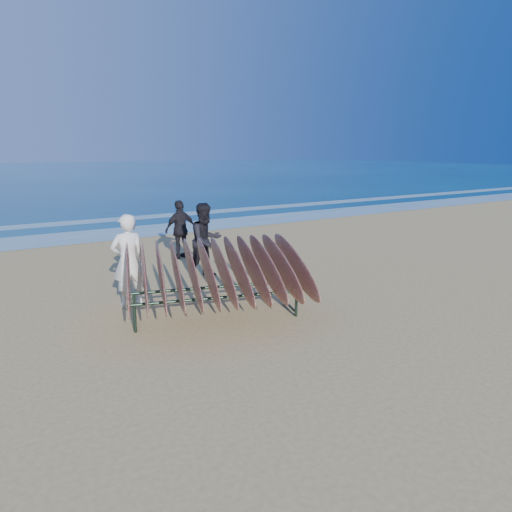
# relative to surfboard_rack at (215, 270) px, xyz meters

# --- Properties ---
(ground) EXTENTS (120.00, 120.00, 0.00)m
(ground) POSITION_rel_surfboard_rack_xyz_m (1.18, -0.30, -0.93)
(ground) COLOR tan
(ground) RESTS_ON ground
(ocean) EXTENTS (160.00, 160.00, 0.00)m
(ocean) POSITION_rel_surfboard_rack_xyz_m (1.18, 54.70, -0.92)
(ocean) COLOR navy
(ocean) RESTS_ON ground
(foam_near) EXTENTS (160.00, 160.00, 0.00)m
(foam_near) POSITION_rel_surfboard_rack_xyz_m (1.18, 9.70, -0.92)
(foam_near) COLOR white
(foam_near) RESTS_ON ground
(foam_far) EXTENTS (160.00, 160.00, 0.00)m
(foam_far) POSITION_rel_surfboard_rack_xyz_m (1.18, 13.20, -0.92)
(foam_far) COLOR white
(foam_far) RESTS_ON ground
(surfboard_rack) EXTENTS (3.80, 3.51, 1.52)m
(surfboard_rack) POSITION_rel_surfboard_rack_xyz_m (0.00, 0.00, 0.00)
(surfboard_rack) COLOR #1C2C23
(surfboard_rack) RESTS_ON ground
(person_white) EXTENTS (0.70, 0.48, 1.87)m
(person_white) POSITION_rel_surfboard_rack_xyz_m (-1.16, 1.56, 0.01)
(person_white) COLOR silver
(person_white) RESTS_ON ground
(person_dark_a) EXTENTS (1.01, 0.86, 1.83)m
(person_dark_a) POSITION_rel_surfboard_rack_xyz_m (1.06, 2.65, -0.01)
(person_dark_a) COLOR black
(person_dark_a) RESTS_ON ground
(person_dark_b) EXTENTS (1.03, 0.55, 1.68)m
(person_dark_b) POSITION_rel_surfboard_rack_xyz_m (1.28, 4.83, -0.09)
(person_dark_b) COLOR black
(person_dark_b) RESTS_ON ground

